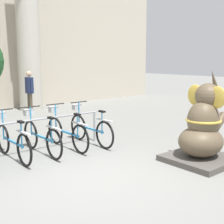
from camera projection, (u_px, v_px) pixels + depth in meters
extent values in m
plane|color=slate|center=(93.00, 176.00, 5.56)|extent=(60.00, 60.00, 0.00)
cylinder|color=#BCB7A8|center=(29.00, 48.00, 12.43)|extent=(0.90, 0.90, 5.00)
cylinder|color=gray|center=(94.00, 126.00, 7.91)|extent=(0.05, 0.05, 0.75)
cylinder|color=gray|center=(24.00, 121.00, 6.67)|extent=(3.84, 0.04, 0.04)
torus|color=black|center=(3.00, 139.00, 6.84)|extent=(0.05, 0.66, 0.66)
torus|color=black|center=(24.00, 150.00, 6.01)|extent=(0.05, 0.66, 0.66)
cube|color=#338CC6|center=(13.00, 142.00, 6.42)|extent=(0.04, 1.00, 0.04)
cube|color=#BCBCBC|center=(23.00, 133.00, 5.95)|extent=(0.06, 0.55, 0.03)
cylinder|color=#338CC6|center=(21.00, 136.00, 6.04)|extent=(0.03, 0.03, 0.52)
cube|color=black|center=(21.00, 122.00, 5.99)|extent=(0.08, 0.18, 0.04)
cylinder|color=#338CC6|center=(3.00, 125.00, 6.76)|extent=(0.03, 0.03, 0.66)
cylinder|color=black|center=(2.00, 110.00, 6.70)|extent=(0.48, 0.03, 0.03)
cube|color=#BCBCBC|center=(1.00, 115.00, 6.80)|extent=(0.20, 0.16, 0.14)
torus|color=black|center=(31.00, 135.00, 7.24)|extent=(0.05, 0.66, 0.66)
torus|color=black|center=(54.00, 144.00, 6.41)|extent=(0.05, 0.66, 0.66)
cube|color=#338CC6|center=(42.00, 137.00, 6.82)|extent=(0.04, 1.00, 0.04)
cube|color=#BCBCBC|center=(54.00, 128.00, 6.35)|extent=(0.06, 0.55, 0.03)
cylinder|color=#338CC6|center=(51.00, 131.00, 6.44)|extent=(0.03, 0.03, 0.52)
cube|color=black|center=(51.00, 118.00, 6.40)|extent=(0.08, 0.18, 0.04)
cylinder|color=#338CC6|center=(31.00, 121.00, 7.16)|extent=(0.03, 0.03, 0.66)
cylinder|color=black|center=(30.00, 107.00, 7.10)|extent=(0.48, 0.03, 0.03)
cube|color=#BCBCBC|center=(29.00, 112.00, 7.20)|extent=(0.20, 0.16, 0.14)
torus|color=black|center=(55.00, 130.00, 7.66)|extent=(0.05, 0.66, 0.66)
torus|color=black|center=(80.00, 139.00, 6.82)|extent=(0.05, 0.66, 0.66)
cube|color=#338CC6|center=(67.00, 132.00, 7.23)|extent=(0.04, 1.00, 0.04)
cube|color=#BCBCBC|center=(80.00, 124.00, 6.77)|extent=(0.06, 0.55, 0.03)
cylinder|color=#338CC6|center=(77.00, 127.00, 6.86)|extent=(0.03, 0.03, 0.52)
cube|color=black|center=(77.00, 114.00, 6.81)|extent=(0.08, 0.18, 0.04)
cylinder|color=#338CC6|center=(56.00, 118.00, 7.57)|extent=(0.03, 0.03, 0.66)
cylinder|color=black|center=(55.00, 104.00, 7.51)|extent=(0.48, 0.03, 0.03)
cube|color=#BCBCBC|center=(53.00, 109.00, 7.61)|extent=(0.20, 0.16, 0.14)
torus|color=black|center=(78.00, 127.00, 8.03)|extent=(0.05, 0.66, 0.66)
torus|color=black|center=(105.00, 135.00, 7.20)|extent=(0.05, 0.66, 0.66)
cube|color=#338CC6|center=(91.00, 129.00, 7.60)|extent=(0.04, 1.00, 0.04)
cube|color=#BCBCBC|center=(105.00, 120.00, 7.14)|extent=(0.06, 0.55, 0.03)
cylinder|color=#338CC6|center=(102.00, 123.00, 7.23)|extent=(0.03, 0.03, 0.52)
cube|color=black|center=(102.00, 111.00, 7.18)|extent=(0.08, 0.18, 0.04)
cylinder|color=#338CC6|center=(79.00, 115.00, 7.94)|extent=(0.03, 0.03, 0.66)
cylinder|color=black|center=(79.00, 102.00, 7.89)|extent=(0.48, 0.03, 0.03)
cube|color=#BCBCBC|center=(77.00, 107.00, 7.99)|extent=(0.20, 0.16, 0.14)
cube|color=#4C4742|center=(200.00, 159.00, 6.34)|extent=(1.25, 1.25, 0.12)
ellipsoid|color=brown|center=(201.00, 141.00, 6.28)|extent=(0.97, 0.85, 0.63)
ellipsoid|color=brown|center=(203.00, 120.00, 6.25)|extent=(0.68, 0.63, 0.80)
sphere|color=brown|center=(208.00, 96.00, 6.24)|extent=(0.51, 0.51, 0.51)
ellipsoid|color=gold|center=(195.00, 95.00, 6.39)|extent=(0.08, 0.36, 0.43)
ellipsoid|color=gold|center=(217.00, 97.00, 6.00)|extent=(0.08, 0.36, 0.43)
cone|color=brown|center=(215.00, 84.00, 6.34)|extent=(0.44, 0.18, 0.64)
cylinder|color=brown|center=(206.00, 121.00, 6.56)|extent=(0.51, 0.17, 0.45)
cylinder|color=brown|center=(218.00, 123.00, 6.35)|extent=(0.51, 0.17, 0.45)
torus|color=gold|center=(203.00, 120.00, 6.25)|extent=(0.71, 0.71, 0.05)
cylinder|color=brown|center=(29.00, 104.00, 11.80)|extent=(0.11, 0.11, 0.80)
cylinder|color=brown|center=(31.00, 104.00, 11.67)|extent=(0.11, 0.11, 0.80)
cube|color=#1E284C|center=(29.00, 85.00, 11.62)|extent=(0.20, 0.32, 0.60)
sphere|color=tan|center=(29.00, 74.00, 11.55)|extent=(0.22, 0.22, 0.22)
cylinder|color=#1E284C|center=(27.00, 84.00, 11.77)|extent=(0.07, 0.07, 0.54)
cylinder|color=#1E284C|center=(32.00, 85.00, 11.46)|extent=(0.07, 0.07, 0.54)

